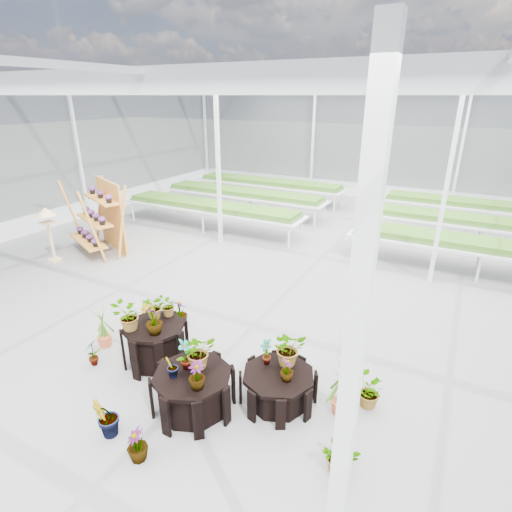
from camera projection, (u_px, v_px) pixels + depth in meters
The scene contains 10 objects.
ground_plane at pixel (241, 329), 7.71m from camera, with size 24.00×24.00×0.00m, color gray.
greenhouse_shell at pixel (239, 217), 6.87m from camera, with size 18.00×24.00×4.50m, color white, non-canonical shape.
steel_frame at pixel (239, 217), 6.87m from camera, with size 18.00×24.00×4.50m, color silver, non-canonical shape.
nursery_benches at pixel (347, 216), 13.46m from camera, with size 16.00×7.00×0.84m, color silver, non-canonical shape.
plinth_tall at pixel (156, 344), 6.64m from camera, with size 1.04×1.04×0.71m, color black.
plinth_mid at pixel (193, 391), 5.65m from camera, with size 1.15×1.15×0.61m, color black.
plinth_low at pixel (278, 387), 5.82m from camera, with size 1.10×1.10×0.49m, color black.
shelf_rack at pixel (96, 218), 11.18m from camera, with size 1.90×1.01×2.02m, color #C9812F, non-canonical shape.
bird_table at pixel (50, 235), 10.61m from camera, with size 0.36×0.36×1.50m, color #D6AE7E, non-canonical shape.
nursery_plants at pixel (216, 355), 6.00m from camera, with size 5.02×3.13×1.21m.
Camera 1 is at (3.35, -5.72, 4.20)m, focal length 28.00 mm.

